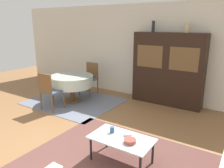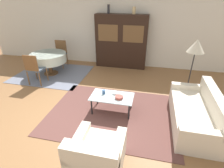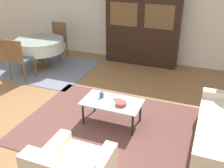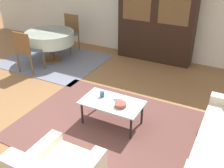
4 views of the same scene
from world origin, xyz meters
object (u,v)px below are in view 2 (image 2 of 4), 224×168
object	(u,v)px
armchair	(97,156)
coffee_table	(112,98)
couch	(197,114)
display_cabinet	(121,42)
dining_table	(48,58)
bowl	(119,97)
dining_chair_far	(60,52)
cup	(104,92)
bowl_small	(115,93)
dining_chair_near	(34,68)
vase_tall	(108,9)
vase_short	(134,10)
floor_lamp	(196,48)

from	to	relation	value
armchair	coffee_table	xyz separation A→B (m)	(-0.11, 1.58, 0.10)
couch	armchair	size ratio (longest dim) A/B	2.21
armchair	display_cabinet	size ratio (longest dim) A/B	0.44
dining_table	bowl	bearing A→B (deg)	-31.92
armchair	bowl	world-z (taller)	armchair
coffee_table	dining_chair_far	bearing A→B (deg)	136.29
cup	bowl_small	xyz separation A→B (m)	(0.27, 0.06, -0.03)
armchair	bowl_small	xyz separation A→B (m)	(-0.06, 1.70, 0.16)
dining_table	dining_chair_far	xyz separation A→B (m)	(0.00, 0.82, -0.03)
dining_chair_near	vase_tall	distance (m)	3.15
dining_chair_near	vase_tall	size ratio (longest dim) A/B	3.35
dining_table	cup	distance (m)	2.90
dining_table	dining_chair_near	distance (m)	0.82
vase_tall	couch	bearing A→B (deg)	-48.53
dining_chair_far	vase_short	size ratio (longest dim) A/B	4.15
armchair	bowl_small	bearing A→B (deg)	92.13
vase_tall	cup	bearing A→B (deg)	-78.62
bowl	vase_tall	bearing A→B (deg)	108.00
vase_short	floor_lamp	bearing A→B (deg)	-43.13
vase_tall	vase_short	distance (m)	0.88
floor_lamp	vase_short	world-z (taller)	vase_short
bowl	bowl_small	world-z (taller)	bowl
armchair	dining_chair_far	distance (m)	4.92
armchair	dining_chair_far	world-z (taller)	dining_chair_far
display_cabinet	dining_chair_near	distance (m)	3.12
display_cabinet	vase_tall	xyz separation A→B (m)	(-0.47, 0.00, 1.11)
dining_chair_far	bowl	xyz separation A→B (m)	(2.80, -2.56, -0.11)
dining_table	cup	size ratio (longest dim) A/B	12.29
cup	coffee_table	bearing A→B (deg)	-17.27
coffee_table	floor_lamp	distance (m)	2.46
coffee_table	dining_table	bearing A→B (deg)	147.23
dining_table	cup	xyz separation A→B (m)	(2.40, -1.62, -0.12)
armchair	vase_short	size ratio (longest dim) A/B	3.60
coffee_table	bowl	distance (m)	0.20
armchair	coffee_table	world-z (taller)	armchair
armchair	cup	distance (m)	1.69
vase_short	dining_chair_far	bearing A→B (deg)	-170.51
display_cabinet	dining_table	xyz separation A→B (m)	(-2.29, -1.27, -0.37)
dining_chair_far	vase_tall	distance (m)	2.41
coffee_table	display_cabinet	distance (m)	3.03
display_cabinet	bowl_small	distance (m)	2.90
vase_short	display_cabinet	bearing A→B (deg)	-179.87
coffee_table	bowl	size ratio (longest dim) A/B	5.45
cup	vase_tall	xyz separation A→B (m)	(-0.58, 2.89, 1.60)
coffee_table	cup	size ratio (longest dim) A/B	10.23
dining_table	couch	bearing A→B (deg)	-21.33
vase_short	bowl	bearing A→B (deg)	-88.17
couch	armchair	world-z (taller)	couch
dining_chair_near	cup	size ratio (longest dim) A/B	9.98
dining_chair_near	bowl_small	bearing A→B (deg)	-15.58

